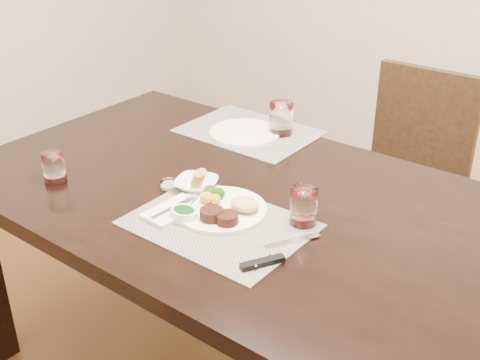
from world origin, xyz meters
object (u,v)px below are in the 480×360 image
Objects in this scene: dinner_plate at (223,208)px; steak_knife at (270,257)px; cracker_bowl at (196,184)px; far_plate at (245,133)px; chair_far at (408,170)px; wine_glass_near at (303,208)px.

dinner_plate is 0.25m from steak_knife.
far_plate is (-0.14, 0.42, -0.01)m from cracker_bowl.
dinner_plate is 0.16m from cracker_bowl.
cracker_bowl is 0.44m from far_plate.
cracker_bowl is at bearing -174.38° from steak_knife.
chair_far is 1.10m from dinner_plate.
cracker_bowl is at bearing -175.43° from wine_glass_near.
wine_glass_near is (0.35, 0.03, 0.03)m from cracker_bowl.
chair_far is 1.06m from cracker_bowl.
chair_far reaches higher than dinner_plate.
wine_glass_near is at bearing -84.41° from chair_far.
chair_far reaches higher than far_plate.
cracker_bowl is 0.35m from wine_glass_near.
chair_far reaches higher than cracker_bowl.
wine_glass_near is at bearing -38.41° from far_plate.
cracker_bowl reaches higher than dinner_plate.
steak_knife is at bearing -47.37° from dinner_plate.
dinner_plate reaches higher than steak_knife.
chair_far is 3.60× the size of far_plate.
dinner_plate is 1.62× the size of cracker_bowl.
dinner_plate is (-0.10, -1.06, 0.26)m from chair_far.
steak_knife is 0.20m from wine_glass_near.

